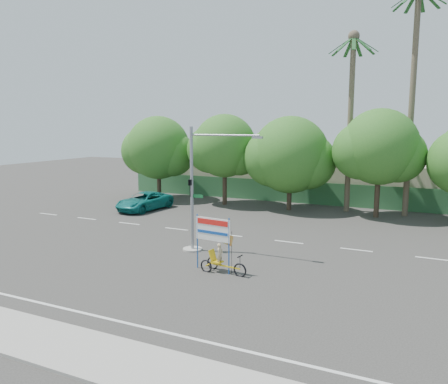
% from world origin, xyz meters
% --- Properties ---
extents(ground, '(120.00, 120.00, 0.00)m').
position_xyz_m(ground, '(0.00, 0.00, 0.00)').
color(ground, '#33302D').
rests_on(ground, ground).
extents(sidewalk_near, '(50.00, 2.40, 0.12)m').
position_xyz_m(sidewalk_near, '(0.00, -7.50, 0.06)').
color(sidewalk_near, gray).
rests_on(sidewalk_near, ground).
extents(fence, '(38.00, 0.08, 2.00)m').
position_xyz_m(fence, '(0.00, 21.50, 1.00)').
color(fence, '#336B3D').
rests_on(fence, ground).
extents(building_left, '(12.00, 8.00, 4.00)m').
position_xyz_m(building_left, '(-10.00, 26.00, 2.00)').
color(building_left, beige).
rests_on(building_left, ground).
extents(building_right, '(14.00, 8.00, 3.60)m').
position_xyz_m(building_right, '(8.00, 26.00, 1.80)').
color(building_right, beige).
rests_on(building_right, ground).
extents(tree_far_left, '(7.14, 6.00, 7.96)m').
position_xyz_m(tree_far_left, '(-14.05, 18.00, 4.76)').
color(tree_far_left, '#473828').
rests_on(tree_far_left, ground).
extents(tree_left, '(6.66, 5.60, 8.07)m').
position_xyz_m(tree_left, '(-7.05, 18.00, 5.06)').
color(tree_left, '#473828').
rests_on(tree_left, ground).
extents(tree_center, '(7.62, 6.40, 7.85)m').
position_xyz_m(tree_center, '(-1.05, 18.00, 4.47)').
color(tree_center, '#473828').
rests_on(tree_center, ground).
extents(tree_right, '(6.90, 5.80, 8.36)m').
position_xyz_m(tree_right, '(5.95, 18.00, 5.24)').
color(tree_right, '#473828').
rests_on(tree_right, ground).
extents(palm_tall, '(3.73, 3.79, 17.45)m').
position_xyz_m(palm_tall, '(8.00, 19.50, 10.46)').
color(palm_tall, '#70604C').
rests_on(palm_tall, ground).
extents(palm_short, '(3.73, 3.79, 14.45)m').
position_xyz_m(palm_short, '(3.50, 19.50, 8.86)').
color(palm_short, '#70604C').
rests_on(palm_short, ground).
extents(traffic_signal, '(4.72, 1.10, 7.00)m').
position_xyz_m(traffic_signal, '(-2.20, 3.98, 2.92)').
color(traffic_signal, gray).
rests_on(traffic_signal, ground).
extents(trike_billboard, '(2.82, 0.79, 2.79)m').
position_xyz_m(trike_billboard, '(0.45, 1.22, 1.12)').
color(trike_billboard, black).
rests_on(trike_billboard, ground).
extents(pickup_truck, '(3.06, 5.61, 1.49)m').
position_xyz_m(pickup_truck, '(-12.01, 12.75, 0.75)').
color(pickup_truck, '#10726D').
rests_on(pickup_truck, ground).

